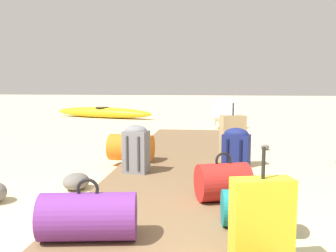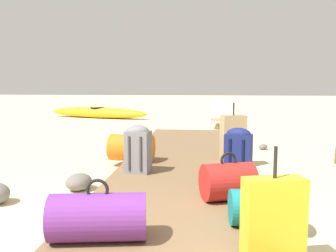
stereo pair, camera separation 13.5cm
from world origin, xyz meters
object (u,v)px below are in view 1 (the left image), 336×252
object	(u,v)px
duffel_bag_orange	(131,148)
lounge_chair	(226,116)
backpack_navy	(236,151)
kayak	(103,112)
suitcase_yellow	(262,219)
duffel_bag_purple	(88,216)
suitcase_tan	(233,139)
duffel_bag_red	(223,182)
backpack_grey	(136,148)
duffel_bag_teal	(256,208)

from	to	relation	value
duffel_bag_orange	lounge_chair	distance (m)	5.12
backpack_navy	kayak	world-z (taller)	backpack_navy
suitcase_yellow	duffel_bag_purple	size ratio (longest dim) A/B	1.00
backpack_navy	lounge_chair	size ratio (longest dim) A/B	0.38
duffel_bag_orange	duffel_bag_purple	bearing A→B (deg)	-84.02
backpack_navy	duffel_bag_purple	bearing A→B (deg)	-120.64
duffel_bag_orange	duffel_bag_purple	xyz separation A→B (m)	(0.29, -2.74, -0.02)
duffel_bag_purple	lounge_chair	distance (m)	7.73
backpack_navy	duffel_bag_purple	size ratio (longest dim) A/B	0.81
backpack_navy	suitcase_yellow	world-z (taller)	suitcase_yellow
suitcase_tan	lounge_chair	size ratio (longest dim) A/B	0.54
duffel_bag_red	kayak	xyz separation A→B (m)	(-3.87, 8.87, -0.08)
backpack_grey	duffel_bag_purple	bearing A→B (deg)	-88.15
duffel_bag_purple	duffel_bag_orange	bearing A→B (deg)	95.98
lounge_chair	duffel_bag_teal	bearing A→B (deg)	-90.11
backpack_grey	duffel_bag_orange	world-z (taller)	backpack_grey
duffel_bag_purple	lounge_chair	xyz separation A→B (m)	(1.26, 7.62, 0.07)
backpack_navy	lounge_chair	world-z (taller)	lounge_chair
duffel_bag_teal	kayak	size ratio (longest dim) A/B	0.15
suitcase_tan	duffel_bag_red	xyz separation A→B (m)	(-0.18, -1.77, -0.16)
duffel_bag_red	backpack_grey	bearing A→B (deg)	136.72
kayak	duffel_bag_purple	bearing A→B (deg)	-73.88
duffel_bag_red	kayak	world-z (taller)	duffel_bag_red
duffel_bag_orange	suitcase_yellow	bearing A→B (deg)	-62.52
backpack_navy	duffel_bag_teal	bearing A→B (deg)	-87.91
duffel_bag_teal	duffel_bag_orange	xyz separation A→B (m)	(-1.53, 2.33, 0.05)
suitcase_yellow	lounge_chair	bearing A→B (deg)	89.70
suitcase_tan	kayak	size ratio (longest dim) A/B	0.23
duffel_bag_orange	duffel_bag_red	bearing A→B (deg)	-52.82
lounge_chair	kayak	distance (m)	4.72
lounge_chair	kayak	xyz separation A→B (m)	(-4.12, 2.29, -0.14)
backpack_grey	backpack_navy	bearing A→B (deg)	-1.94
suitcase_tan	kayak	distance (m)	8.18
backpack_grey	suitcase_yellow	xyz separation A→B (m)	(1.28, -2.20, -0.05)
duffel_bag_teal	duffel_bag_purple	world-z (taller)	duffel_bag_purple
duffel_bag_teal	backpack_navy	bearing A→B (deg)	92.09
lounge_chair	backpack_navy	bearing A→B (deg)	-90.73
duffel_bag_red	duffel_bag_teal	xyz separation A→B (m)	(0.24, -0.63, -0.04)
duffel_bag_orange	duffel_bag_purple	distance (m)	2.75
backpack_navy	duffel_bag_orange	bearing A→B (deg)	153.46
suitcase_yellow	duffel_bag_orange	distance (m)	3.26
duffel_bag_purple	suitcase_yellow	bearing A→B (deg)	-7.09
suitcase_yellow	kayak	xyz separation A→B (m)	(-4.08, 10.06, -0.16)
suitcase_tan	duffel_bag_red	world-z (taller)	suitcase_tan
suitcase_yellow	kayak	size ratio (longest dim) A/B	0.20
duffel_bag_red	suitcase_yellow	size ratio (longest dim) A/B	0.78
backpack_navy	duffel_bag_red	bearing A→B (deg)	-100.83
duffel_bag_red	duffel_bag_teal	bearing A→B (deg)	-68.97
duffel_bag_red	suitcase_tan	bearing A→B (deg)	84.09
backpack_grey	duffel_bag_purple	xyz separation A→B (m)	(0.07, -2.04, -0.15)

